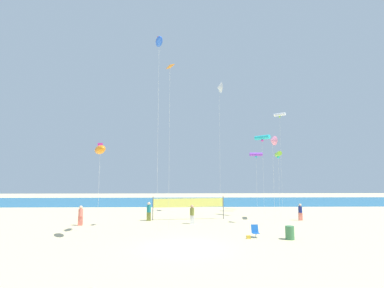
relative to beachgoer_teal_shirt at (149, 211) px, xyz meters
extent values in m
plane|color=beige|center=(3.60, -11.37, -0.99)|extent=(120.00, 120.00, 0.00)
cube|color=#1E6B99|center=(3.60, 23.26, -0.98)|extent=(120.00, 20.00, 0.01)
cube|color=olive|center=(0.00, 0.00, -0.57)|extent=(0.40, 0.24, 0.84)
cylinder|color=#19727A|center=(0.00, 0.00, 0.20)|extent=(0.42, 0.42, 0.70)
sphere|color=beige|center=(0.00, 0.00, 0.71)|extent=(0.31, 0.31, 0.31)
cube|color=#EA7260|center=(15.42, -0.14, -0.61)|extent=(0.37, 0.22, 0.77)
cylinder|color=navy|center=(15.42, -0.14, 0.09)|extent=(0.38, 0.38, 0.63)
sphere|color=beige|center=(15.42, -0.14, 0.55)|extent=(0.28, 0.28, 0.28)
cube|color=white|center=(4.33, -2.14, -0.59)|extent=(0.38, 0.23, 0.80)
cylinder|color=olive|center=(4.33, -2.14, 0.15)|extent=(0.40, 0.40, 0.66)
sphere|color=tan|center=(4.33, -2.14, 0.63)|extent=(0.30, 0.30, 0.30)
cube|color=#EA7260|center=(-5.87, -2.79, -0.58)|extent=(0.39, 0.23, 0.81)
cylinder|color=#EA7260|center=(-5.87, -2.79, 0.16)|extent=(0.41, 0.41, 0.67)
sphere|color=beige|center=(-5.87, -2.79, 0.65)|extent=(0.30, 0.30, 0.30)
cube|color=#1959B2|center=(8.81, -8.52, -0.67)|extent=(0.52, 0.48, 0.03)
cube|color=#1959B2|center=(8.81, -8.23, -0.39)|extent=(0.52, 0.23, 0.57)
cylinder|color=silver|center=(8.81, -8.67, -0.83)|extent=(0.03, 0.03, 0.32)
cylinder|color=silver|center=(8.81, -8.38, -0.83)|extent=(0.03, 0.03, 0.32)
cylinder|color=#3F7F4C|center=(11.08, -9.19, -0.52)|extent=(0.62, 0.62, 0.93)
cylinder|color=#4C4C51|center=(0.38, 0.23, 0.21)|extent=(0.08, 0.08, 2.40)
cylinder|color=#4C4C51|center=(7.70, 1.08, 0.21)|extent=(0.08, 0.08, 2.40)
cube|color=#EAE566|center=(4.04, 0.65, 0.74)|extent=(7.32, 0.87, 0.90)
cube|color=gold|center=(8.20, -8.87, -0.87)|extent=(0.29, 0.15, 0.23)
cylinder|color=silver|center=(13.49, 0.34, 2.41)|extent=(0.01, 0.01, 6.80)
cylinder|color=#8CD833|center=(13.49, 0.34, 5.81)|extent=(0.78, 2.15, 0.46)
sphere|color=#26BFCC|center=(13.49, 0.34, 5.48)|extent=(0.27, 0.27, 0.27)
cylinder|color=silver|center=(12.53, 2.86, 3.46)|extent=(0.01, 0.01, 8.90)
cylinder|color=#26BFCC|center=(12.53, 2.86, 7.91)|extent=(1.61, 1.70, 0.48)
sphere|color=#D833A5|center=(12.53, 2.86, 7.57)|extent=(0.29, 0.29, 0.29)
cylinder|color=silver|center=(1.54, -7.87, 6.60)|extent=(0.01, 0.01, 15.17)
ellipsoid|color=blue|center=(1.54, -7.87, 14.18)|extent=(0.81, 1.62, 0.57)
cube|color=red|center=(1.54, -7.87, 14.41)|extent=(0.31, 0.06, 0.38)
cylinder|color=silver|center=(12.76, 6.98, 2.65)|extent=(0.01, 0.01, 7.27)
cylinder|color=purple|center=(12.76, 6.98, 6.28)|extent=(1.67, 0.56, 0.44)
sphere|color=#26BFCC|center=(12.76, 6.98, 5.96)|extent=(0.27, 0.27, 0.27)
cylinder|color=silver|center=(8.00, 6.06, 6.89)|extent=(0.01, 0.01, 15.76)
cone|color=white|center=(8.00, 6.06, 14.77)|extent=(0.74, 1.46, 1.40)
cylinder|color=silver|center=(12.03, -2.66, 2.94)|extent=(0.01, 0.01, 7.86)
cone|color=pink|center=(12.03, -2.66, 6.87)|extent=(0.77, 1.02, 0.92)
cylinder|color=silver|center=(16.38, 8.20, 5.37)|extent=(0.01, 0.01, 12.73)
cylinder|color=white|center=(16.38, 8.20, 11.74)|extent=(1.44, 1.32, 0.40)
sphere|color=#8CD833|center=(16.38, 8.20, 11.44)|extent=(0.24, 0.24, 0.24)
cylinder|color=silver|center=(2.28, -5.12, 6.09)|extent=(0.01, 0.01, 14.16)
pyramid|color=orange|center=(2.23, -5.13, 13.25)|extent=(0.77, 0.78, 0.51)
cylinder|color=silver|center=(-2.67, -8.49, 2.21)|extent=(0.01, 0.01, 6.40)
ellipsoid|color=orange|center=(-2.67, -8.49, 5.42)|extent=(1.50, 1.95, 0.72)
cube|color=#D833A5|center=(-2.67, -8.49, 5.69)|extent=(0.37, 0.06, 0.46)
camera|label=1|loc=(3.63, -30.41, 3.42)|focal=27.54mm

